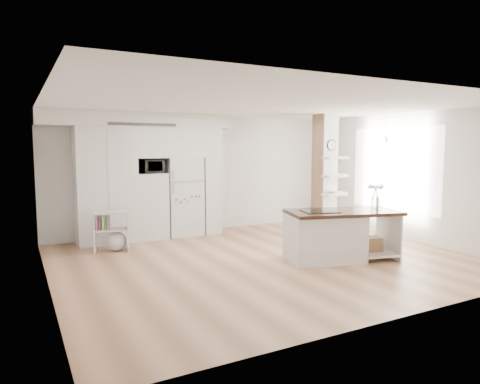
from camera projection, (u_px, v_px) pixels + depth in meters
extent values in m
cube|color=tan|center=(264.00, 259.00, 7.59)|extent=(7.00, 6.00, 0.01)
cube|color=white|center=(265.00, 105.00, 7.31)|extent=(7.00, 6.00, 0.04)
cube|color=silver|center=(199.00, 174.00, 10.09)|extent=(7.00, 0.04, 2.70)
cube|color=silver|center=(403.00, 203.00, 4.82)|extent=(7.00, 0.04, 2.70)
cube|color=silver|center=(45.00, 194.00, 5.82)|extent=(0.04, 6.00, 2.70)
cube|color=silver|center=(406.00, 177.00, 9.08)|extent=(0.04, 6.00, 2.70)
cube|color=silver|center=(106.00, 185.00, 8.79)|extent=(1.20, 0.65, 2.40)
cube|color=silver|center=(150.00, 206.00, 9.27)|extent=(0.65, 0.65, 1.42)
cube|color=silver|center=(149.00, 143.00, 9.13)|extent=(0.65, 0.65, 0.65)
cube|color=silver|center=(182.00, 143.00, 9.48)|extent=(0.85, 0.65, 0.65)
cube|color=silver|center=(208.00, 181.00, 9.86)|extent=(0.40, 0.65, 2.40)
cube|color=silver|center=(138.00, 120.00, 8.95)|extent=(4.00, 0.70, 0.30)
cube|color=#262626|center=(143.00, 124.00, 8.67)|extent=(1.40, 0.04, 0.06)
cube|color=silver|center=(183.00, 196.00, 9.62)|extent=(0.78, 0.66, 1.75)
cube|color=#B2B2B7|center=(188.00, 181.00, 9.28)|extent=(0.78, 0.01, 0.03)
cube|color=silver|center=(325.00, 175.00, 9.58)|extent=(0.40, 0.40, 2.70)
cube|color=tan|center=(317.00, 176.00, 9.48)|extent=(0.02, 0.40, 2.70)
cube|color=tan|center=(319.00, 175.00, 9.76)|extent=(0.40, 0.02, 2.70)
cylinder|color=black|center=(331.00, 145.00, 9.33)|extent=(0.25, 0.03, 0.25)
cylinder|color=white|center=(332.00, 145.00, 9.31)|extent=(0.21, 0.01, 0.21)
plane|color=white|center=(394.00, 169.00, 9.32)|extent=(0.00, 2.40, 2.40)
cylinder|color=white|center=(336.00, 140.00, 8.30)|extent=(0.12, 0.12, 0.10)
cube|color=silver|center=(324.00, 237.00, 7.47)|extent=(1.43, 1.13, 0.81)
cube|color=silver|center=(372.00, 252.00, 7.70)|extent=(0.87, 0.97, 0.04)
cube|color=silver|center=(388.00, 234.00, 7.73)|extent=(0.25, 0.80, 0.81)
cube|color=black|center=(343.00, 212.00, 7.49)|extent=(2.11, 1.41, 0.06)
cube|color=black|center=(320.00, 211.00, 7.40)|extent=(0.69, 0.62, 0.01)
cube|color=#996F4A|center=(369.00, 244.00, 7.67)|extent=(0.45, 0.38, 0.24)
cylinder|color=white|center=(375.00, 203.00, 7.72)|extent=(0.12, 0.12, 0.22)
cube|color=silver|center=(95.00, 232.00, 8.06)|extent=(0.12, 0.37, 0.76)
cube|color=silver|center=(128.00, 231.00, 8.21)|extent=(0.12, 0.37, 0.76)
cube|color=silver|center=(111.00, 213.00, 8.09)|extent=(0.71, 0.51, 0.03)
cube|color=silver|center=(111.00, 230.00, 8.13)|extent=(0.68, 0.50, 0.03)
sphere|color=silver|center=(117.00, 241.00, 8.17)|extent=(0.37, 0.37, 0.37)
imported|color=#377930|center=(377.00, 234.00, 8.75)|extent=(0.27, 0.24, 0.43)
imported|color=#377930|center=(310.00, 215.00, 11.12)|extent=(0.27, 0.27, 0.44)
imported|color=#2D2D2D|center=(150.00, 166.00, 9.14)|extent=(0.54, 0.37, 0.30)
imported|color=#377930|center=(333.00, 167.00, 9.80)|extent=(0.27, 0.23, 0.30)
imported|color=white|center=(333.00, 192.00, 9.35)|extent=(0.22, 0.22, 0.05)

